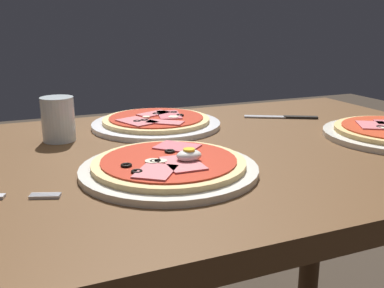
# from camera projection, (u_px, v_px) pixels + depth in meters

# --- Properties ---
(dining_table) EXTENTS (1.17, 0.81, 0.74)m
(dining_table) POSITION_uv_depth(u_px,v_px,m) (225.00, 199.00, 0.98)
(dining_table) COLOR brown
(dining_table) RESTS_ON ground
(pizza_foreground) EXTENTS (0.31, 0.31, 0.05)m
(pizza_foreground) POSITION_uv_depth(u_px,v_px,m) (169.00, 166.00, 0.78)
(pizza_foreground) COLOR silver
(pizza_foreground) RESTS_ON dining_table
(pizza_across_right) EXTENTS (0.32, 0.32, 0.03)m
(pizza_across_right) POSITION_uv_depth(u_px,v_px,m) (156.00, 122.00, 1.11)
(pizza_across_right) COLOR white
(pizza_across_right) RESTS_ON dining_table
(water_glass_near) EXTENTS (0.07, 0.07, 0.10)m
(water_glass_near) POSITION_uv_depth(u_px,v_px,m) (58.00, 122.00, 0.97)
(water_glass_near) COLOR silver
(water_glass_near) RESTS_ON dining_table
(knife) EXTENTS (0.18, 0.11, 0.01)m
(knife) POSITION_uv_depth(u_px,v_px,m) (286.00, 117.00, 1.21)
(knife) COLOR silver
(knife) RESTS_ON dining_table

